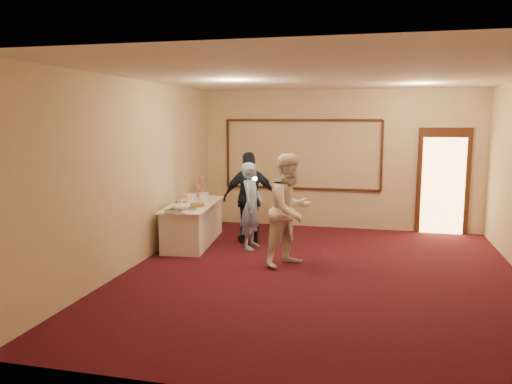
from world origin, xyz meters
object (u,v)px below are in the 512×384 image
buffet_table (193,223)px  guest (250,198)px  man (251,206)px  plate_stack_a (191,198)px  woman (290,210)px  pavlova_tray (181,208)px  tart (197,205)px  plate_stack_b (204,197)px  cupcake_stand (200,188)px

buffet_table → guest: guest is taller
man → guest: 0.46m
plate_stack_a → woman: woman is taller
pavlova_tray → plate_stack_a: size_ratio=2.74×
tart → woman: woman is taller
buffet_table → woman: bearing=-26.7°
man → buffet_table: bearing=88.8°
tart → plate_stack_b: bearing=99.9°
buffet_table → woman: (2.06, -1.03, 0.53)m
man → guest: bearing=22.3°
man → woman: woman is taller
cupcake_stand → woman: woman is taller
tart → pavlova_tray: bearing=-99.1°
pavlova_tray → guest: 1.53m
woman → man: bearing=77.0°
buffet_table → man: size_ratio=1.36×
man → woman: bearing=-131.7°
cupcake_stand → tart: bearing=-72.4°
pavlova_tray → plate_stack_b: bearing=91.2°
tart → man: (0.98, 0.20, -0.00)m
woman → plate_stack_a: bearing=94.5°
plate_stack_a → woman: bearing=-28.9°
plate_stack_b → plate_stack_a: bearing=-128.6°
guest → buffet_table: bearing=-8.3°
cupcake_stand → woman: bearing=-41.1°
woman → plate_stack_b: bearing=88.0°
pavlova_tray → guest: size_ratio=0.32×
plate_stack_a → woman: 2.44m
man → guest: size_ratio=0.91×
tart → guest: 1.05m
cupcake_stand → woman: 2.97m
buffet_table → cupcake_stand: (-0.19, 0.92, 0.56)m
buffet_table → tart: size_ratio=7.45×
guest → plate_stack_b: bearing=-28.0°
buffet_table → plate_stack_a: (-0.08, 0.15, 0.47)m
plate_stack_b → woman: woman is taller
pavlova_tray → cupcake_stand: size_ratio=1.15×
pavlova_tray → woman: woman is taller
pavlova_tray → cupcake_stand: bearing=99.3°
cupcake_stand → plate_stack_a: bearing=-82.6°
buffet_table → man: bearing=-5.8°
pavlova_tray → man: size_ratio=0.35×
woman → buffet_table: bearing=96.7°
tart → guest: size_ratio=0.17×
tart → man: bearing=11.3°
plate_stack_b → man: size_ratio=0.13×
cupcake_stand → guest: size_ratio=0.28×
plate_stack_a → tart: plate_stack_a is taller
man → plate_stack_b: bearing=70.8°
buffet_table → plate_stack_b: size_ratio=10.78×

